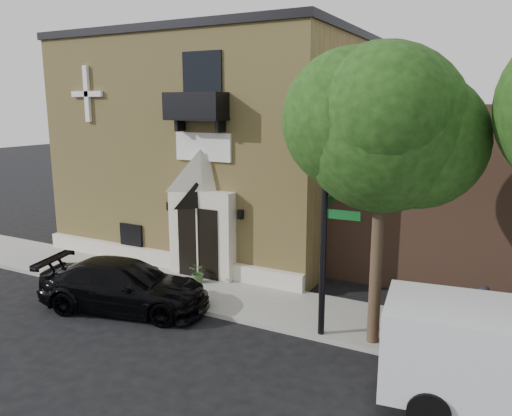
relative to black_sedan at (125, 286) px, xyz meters
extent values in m
plane|color=black|center=(1.60, 0.76, -0.79)|extent=(120.00, 120.00, 0.00)
cube|color=gray|center=(2.60, 2.26, -0.71)|extent=(42.00, 3.00, 0.15)
cube|color=tan|center=(-1.40, 8.76, 3.71)|extent=(12.00, 10.00, 9.00)
cube|color=black|center=(-1.40, 8.76, 8.36)|extent=(12.20, 10.20, 0.30)
cube|color=silver|center=(-1.40, 3.64, -0.34)|extent=(12.00, 0.30, 0.60)
cube|color=silver|center=(0.60, 3.51, 0.96)|extent=(2.60, 0.55, 3.20)
pyramid|color=silver|center=(0.60, 3.51, 3.31)|extent=(2.60, 0.55, 1.50)
cube|color=black|center=(0.60, 3.22, 0.66)|extent=(1.70, 0.06, 2.60)
cube|color=silver|center=(0.60, 3.18, 0.66)|extent=(0.06, 0.04, 2.60)
cube|color=white|center=(0.60, 3.70, 4.11)|extent=(2.30, 0.10, 1.00)
cube|color=black|center=(0.60, 3.31, 5.11)|extent=(2.20, 0.90, 0.10)
cube|color=black|center=(0.60, 2.88, 5.56)|extent=(2.20, 0.06, 0.90)
cube|color=black|center=(-0.45, 3.31, 5.56)|extent=(0.06, 0.90, 0.90)
cube|color=black|center=(1.65, 3.31, 5.56)|extent=(0.06, 0.90, 0.90)
cube|color=black|center=(0.60, 3.73, 6.31)|extent=(1.60, 0.08, 2.20)
cube|color=white|center=(-4.90, 3.68, 6.01)|extent=(0.22, 0.14, 2.20)
cube|color=white|center=(-4.90, 3.68, 6.01)|extent=(1.60, 0.14, 0.22)
cube|color=black|center=(-3.00, 3.71, 0.36)|extent=(1.10, 0.10, 1.00)
cube|color=orange|center=(-3.00, 3.74, 0.36)|extent=(0.85, 0.06, 0.75)
cube|color=black|center=(-0.95, 3.64, 1.81)|extent=(0.18, 0.18, 0.32)
cube|color=black|center=(2.15, 3.64, 1.81)|extent=(0.18, 0.18, 0.32)
cylinder|color=#38281C|center=(7.60, 1.21, 1.46)|extent=(0.32, 0.32, 4.20)
sphere|color=#15320D|center=(7.60, 1.21, 5.03)|extent=(4.20, 4.20, 4.20)
sphere|color=#15320D|center=(8.40, 1.51, 4.73)|extent=(3.36, 3.36, 3.36)
sphere|color=#15320D|center=(6.90, 1.01, 5.23)|extent=(3.57, 3.57, 3.57)
sphere|color=#15320D|center=(7.80, 0.51, 5.43)|extent=(3.15, 3.15, 3.15)
imported|color=black|center=(0.00, 0.00, 0.00)|extent=(5.80, 3.43, 1.58)
cylinder|color=black|center=(9.52, -1.81, -0.36)|extent=(0.89, 0.39, 0.86)
cylinder|color=black|center=(9.24, 0.32, -0.36)|extent=(0.89, 0.39, 0.86)
cylinder|color=black|center=(6.22, 0.98, 2.68)|extent=(0.18, 0.18, 6.63)
cube|color=#0F5921|center=(6.71, 1.01, 2.79)|extent=(0.94, 0.09, 0.24)
cube|color=#0F5921|center=(6.19, 1.48, 3.06)|extent=(0.09, 0.94, 0.24)
cylinder|color=#AF0A2E|center=(8.25, 0.96, -0.60)|extent=(0.34, 0.34, 0.08)
cylinder|color=#AF0A2E|center=(8.25, 0.96, -0.30)|extent=(0.25, 0.25, 0.53)
sphere|color=#AF0A2E|center=(8.25, 0.96, -0.01)|extent=(0.25, 0.25, 0.25)
cylinder|color=#AF0A2E|center=(8.25, 0.96, -0.26)|extent=(0.43, 0.11, 0.11)
cube|color=#103C1E|center=(10.26, 1.28, -0.06)|extent=(1.98, 1.20, 1.17)
cube|color=black|center=(10.26, 1.28, 0.58)|extent=(2.04, 1.26, 0.13)
imported|color=#416532|center=(0.91, 2.78, -0.27)|extent=(0.68, 0.60, 0.73)
imported|color=black|center=(10.13, 2.59, 0.14)|extent=(0.68, 0.61, 1.56)
camera|label=1|loc=(10.63, -11.23, 5.60)|focal=35.00mm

